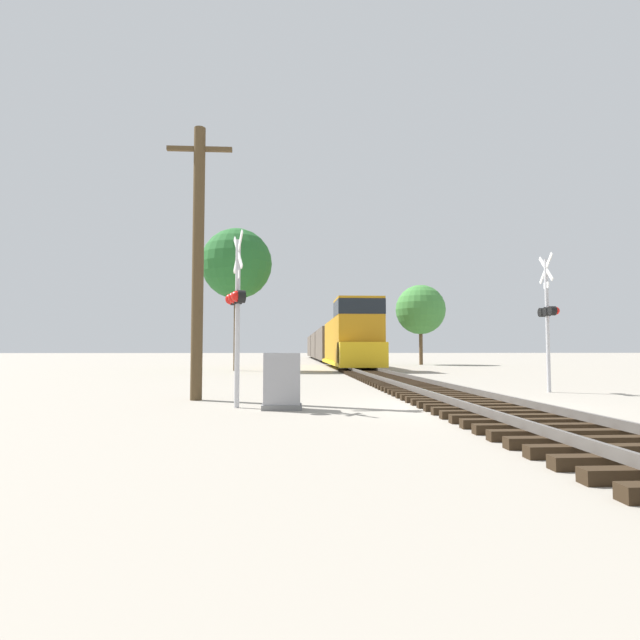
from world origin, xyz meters
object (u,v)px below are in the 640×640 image
(crossing_signal_far, at_px, (548,314))
(relay_cabinet, at_px, (282,382))
(tree_far_right, at_px, (237,264))
(tree_mid_background, at_px, (420,310))
(freight_train, at_px, (327,345))
(utility_pole, at_px, (198,258))
(crossing_signal_near, at_px, (236,304))

(crossing_signal_far, bearing_deg, relay_cabinet, 118.37)
(relay_cabinet, height_order, tree_far_right, tree_far_right)
(tree_mid_background, bearing_deg, tree_far_right, -141.85)
(freight_train, distance_m, tree_far_right, 27.67)
(freight_train, distance_m, utility_pole, 45.64)
(freight_train, relative_size, utility_pole, 8.21)
(tree_mid_background, bearing_deg, utility_pole, -114.77)
(freight_train, height_order, crossing_signal_near, freight_train)
(relay_cabinet, bearing_deg, freight_train, 84.61)
(crossing_signal_near, distance_m, utility_pole, 2.66)
(relay_cabinet, xyz_separation_m, tree_mid_background, (12.02, 33.43, 4.40))
(freight_train, height_order, crossing_signal_far, freight_train)
(crossing_signal_far, distance_m, tree_mid_background, 29.61)
(crossing_signal_near, relative_size, tree_mid_background, 0.57)
(crossing_signal_near, bearing_deg, utility_pole, -163.95)
(freight_train, xyz_separation_m, relay_cabinet, (-4.46, -47.33, -1.30))
(crossing_signal_near, bearing_deg, tree_mid_background, 140.02)
(crossing_signal_far, bearing_deg, tree_mid_background, -4.32)
(crossing_signal_near, bearing_deg, relay_cabinet, 51.94)
(relay_cabinet, relative_size, tree_far_right, 0.14)
(relay_cabinet, bearing_deg, tree_far_right, 99.12)
(tree_mid_background, bearing_deg, crossing_signal_near, -111.66)
(freight_train, xyz_separation_m, crossing_signal_near, (-5.56, -46.94, 0.52))
(relay_cabinet, relative_size, utility_pole, 0.17)
(relay_cabinet, bearing_deg, crossing_signal_far, 25.89)
(crossing_signal_near, relative_size, utility_pole, 0.55)
(freight_train, relative_size, tree_mid_background, 8.50)
(crossing_signal_near, bearing_deg, freight_train, 154.92)
(tree_far_right, relative_size, tree_mid_background, 1.28)
(crossing_signal_near, bearing_deg, crossing_signal_far, 92.92)
(crossing_signal_far, distance_m, relay_cabinet, 9.66)
(crossing_signal_near, distance_m, relay_cabinet, 2.17)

